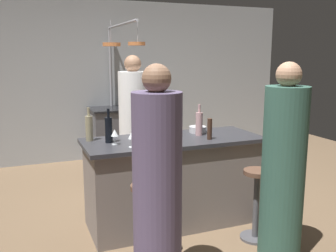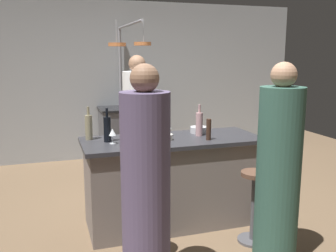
{
  "view_description": "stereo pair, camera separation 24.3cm",
  "coord_description": "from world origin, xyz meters",
  "px_view_note": "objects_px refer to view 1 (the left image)",
  "views": [
    {
      "loc": [
        -1.41,
        -3.4,
        1.72
      ],
      "look_at": [
        0.0,
        0.15,
        1.0
      ],
      "focal_mm": 40.12,
      "sensor_mm": 36.0,
      "label": 1
    },
    {
      "loc": [
        -1.18,
        -3.48,
        1.72
      ],
      "look_at": [
        0.0,
        0.15,
        1.0
      ],
      "focal_mm": 40.12,
      "sensor_mm": 36.0,
      "label": 2
    }
  ],
  "objects_px": {
    "stove_range": "(116,135)",
    "wine_bottle_rose": "(199,123)",
    "bar_stool_right": "(256,201)",
    "guest_left": "(157,191)",
    "chef": "(134,130)",
    "potted_plant": "(261,156)",
    "wine_glass_near_right_guest": "(115,134)",
    "wine_bottle_dark": "(109,129)",
    "mixing_bowl_steel": "(198,129)",
    "mixing_bowl_ceramic": "(167,137)",
    "bar_stool_left": "(147,220)",
    "wine_glass_near_left_guest": "(168,126)",
    "wine_glass_by_chef": "(132,136)",
    "wine_bottle_white": "(89,128)",
    "pepper_mill": "(210,129)",
    "guest_right": "(283,172)"
  },
  "relations": [
    {
      "from": "stove_range",
      "to": "bar_stool_right",
      "type": "bearing_deg",
      "value": -79.19
    },
    {
      "from": "wine_bottle_white",
      "to": "mixing_bowl_ceramic",
      "type": "relative_size",
      "value": 2.29
    },
    {
      "from": "wine_glass_by_chef",
      "to": "mixing_bowl_ceramic",
      "type": "distance_m",
      "value": 0.44
    },
    {
      "from": "bar_stool_right",
      "to": "wine_bottle_rose",
      "type": "relative_size",
      "value": 2.09
    },
    {
      "from": "wine_bottle_dark",
      "to": "mixing_bowl_ceramic",
      "type": "xyz_separation_m",
      "value": [
        0.55,
        -0.1,
        -0.1
      ]
    },
    {
      "from": "stove_range",
      "to": "bar_stool_left",
      "type": "relative_size",
      "value": 1.31
    },
    {
      "from": "stove_range",
      "to": "wine_glass_near_right_guest",
      "type": "relative_size",
      "value": 6.1
    },
    {
      "from": "stove_range",
      "to": "chef",
      "type": "relative_size",
      "value": 0.52
    },
    {
      "from": "bar_stool_right",
      "to": "guest_left",
      "type": "relative_size",
      "value": 0.41
    },
    {
      "from": "bar_stool_left",
      "to": "guest_left",
      "type": "height_order",
      "value": "guest_left"
    },
    {
      "from": "guest_right",
      "to": "wine_bottle_white",
      "type": "height_order",
      "value": "guest_right"
    },
    {
      "from": "chef",
      "to": "wine_bottle_rose",
      "type": "xyz_separation_m",
      "value": [
        0.41,
        -1.0,
        0.23
      ]
    },
    {
      "from": "stove_range",
      "to": "wine_glass_near_right_guest",
      "type": "distance_m",
      "value": 2.63
    },
    {
      "from": "chef",
      "to": "potted_plant",
      "type": "distance_m",
      "value": 1.94
    },
    {
      "from": "wine_bottle_dark",
      "to": "mixing_bowl_steel",
      "type": "distance_m",
      "value": 1.01
    },
    {
      "from": "bar_stool_left",
      "to": "wine_bottle_rose",
      "type": "bearing_deg",
      "value": 39.48
    },
    {
      "from": "guest_right",
      "to": "bar_stool_left",
      "type": "distance_m",
      "value": 1.19
    },
    {
      "from": "wine_glass_near_right_guest",
      "to": "wine_glass_by_chef",
      "type": "distance_m",
      "value": 0.2
    },
    {
      "from": "bar_stool_right",
      "to": "wine_bottle_white",
      "type": "distance_m",
      "value": 1.74
    },
    {
      "from": "wine_bottle_rose",
      "to": "wine_glass_by_chef",
      "type": "distance_m",
      "value": 0.84
    },
    {
      "from": "bar_stool_left",
      "to": "mixing_bowl_ceramic",
      "type": "relative_size",
      "value": 4.72
    },
    {
      "from": "wine_bottle_dark",
      "to": "stove_range",
      "type": "bearing_deg",
      "value": 74.94
    },
    {
      "from": "guest_left",
      "to": "wine_glass_near_left_guest",
      "type": "bearing_deg",
      "value": 64.66
    },
    {
      "from": "wine_glass_near_right_guest",
      "to": "mixing_bowl_ceramic",
      "type": "relative_size",
      "value": 1.01
    },
    {
      "from": "wine_bottle_white",
      "to": "wine_bottle_rose",
      "type": "relative_size",
      "value": 1.01
    },
    {
      "from": "chef",
      "to": "wine_bottle_rose",
      "type": "height_order",
      "value": "chef"
    },
    {
      "from": "potted_plant",
      "to": "wine_bottle_dark",
      "type": "relative_size",
      "value": 1.58
    },
    {
      "from": "stove_range",
      "to": "wine_bottle_dark",
      "type": "bearing_deg",
      "value": -105.06
    },
    {
      "from": "stove_range",
      "to": "wine_bottle_rose",
      "type": "bearing_deg",
      "value": -82.83
    },
    {
      "from": "wine_bottle_dark",
      "to": "mixing_bowl_ceramic",
      "type": "distance_m",
      "value": 0.57
    },
    {
      "from": "wine_bottle_white",
      "to": "wine_glass_near_left_guest",
      "type": "xyz_separation_m",
      "value": [
        0.79,
        -0.09,
        -0.02
      ]
    },
    {
      "from": "wine_bottle_dark",
      "to": "wine_bottle_rose",
      "type": "distance_m",
      "value": 0.95
    },
    {
      "from": "bar_stool_right",
      "to": "bar_stool_left",
      "type": "relative_size",
      "value": 1.0
    },
    {
      "from": "wine_bottle_rose",
      "to": "mixing_bowl_ceramic",
      "type": "bearing_deg",
      "value": -167.75
    },
    {
      "from": "bar_stool_right",
      "to": "wine_bottle_rose",
      "type": "xyz_separation_m",
      "value": [
        -0.28,
        0.66,
        0.65
      ]
    },
    {
      "from": "potted_plant",
      "to": "mixing_bowl_steel",
      "type": "height_order",
      "value": "mixing_bowl_steel"
    },
    {
      "from": "pepper_mill",
      "to": "bar_stool_right",
      "type": "bearing_deg",
      "value": -58.69
    },
    {
      "from": "pepper_mill",
      "to": "mixing_bowl_steel",
      "type": "relative_size",
      "value": 1.14
    },
    {
      "from": "pepper_mill",
      "to": "guest_right",
      "type": "bearing_deg",
      "value": -73.36
    },
    {
      "from": "guest_left",
      "to": "potted_plant",
      "type": "height_order",
      "value": "guest_left"
    },
    {
      "from": "potted_plant",
      "to": "wine_glass_near_right_guest",
      "type": "bearing_deg",
      "value": -157.02
    },
    {
      "from": "chef",
      "to": "wine_bottle_white",
      "type": "relative_size",
      "value": 5.23
    },
    {
      "from": "wine_glass_near_left_guest",
      "to": "mixing_bowl_ceramic",
      "type": "bearing_deg",
      "value": -117.28
    },
    {
      "from": "wine_glass_near_right_guest",
      "to": "mixing_bowl_steel",
      "type": "relative_size",
      "value": 0.79
    },
    {
      "from": "bar_stool_right",
      "to": "wine_glass_near_left_guest",
      "type": "relative_size",
      "value": 4.66
    },
    {
      "from": "mixing_bowl_ceramic",
      "to": "mixing_bowl_steel",
      "type": "relative_size",
      "value": 0.78
    },
    {
      "from": "wine_bottle_white",
      "to": "wine_bottle_rose",
      "type": "bearing_deg",
      "value": -8.47
    },
    {
      "from": "bar_stool_right",
      "to": "potted_plant",
      "type": "height_order",
      "value": "bar_stool_right"
    },
    {
      "from": "guest_right",
      "to": "wine_glass_by_chef",
      "type": "relative_size",
      "value": 11.47
    },
    {
      "from": "wine_bottle_white",
      "to": "mixing_bowl_steel",
      "type": "relative_size",
      "value": 1.78
    }
  ]
}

